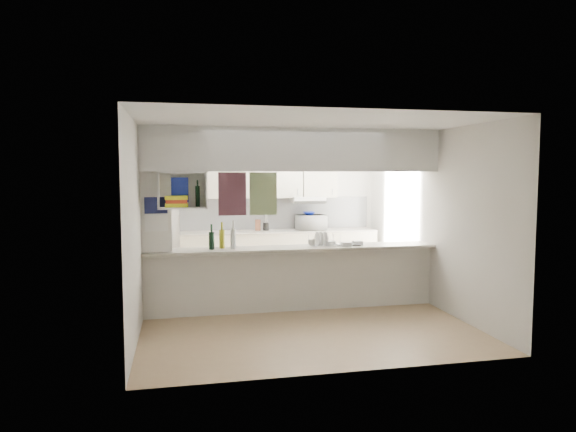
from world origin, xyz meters
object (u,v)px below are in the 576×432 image
object	(u,v)px
dish_rack	(324,240)
bowl	(309,213)
wine_bottles	(223,239)
microwave	(311,222)

from	to	relation	value
dish_rack	bowl	bearing A→B (deg)	75.38
bowl	dish_rack	xyz separation A→B (m)	(-0.29, -2.03, -0.22)
bowl	wine_bottles	size ratio (longest dim) A/B	0.59
bowl	dish_rack	distance (m)	2.06
microwave	bowl	distance (m)	0.17
bowl	wine_bottles	bearing A→B (deg)	-130.60
microwave	bowl	size ratio (longest dim) A/B	2.24
bowl	wine_bottles	xyz separation A→B (m)	(-1.77, -2.06, -0.17)
microwave	dish_rack	world-z (taller)	microwave
bowl	wine_bottles	world-z (taller)	wine_bottles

